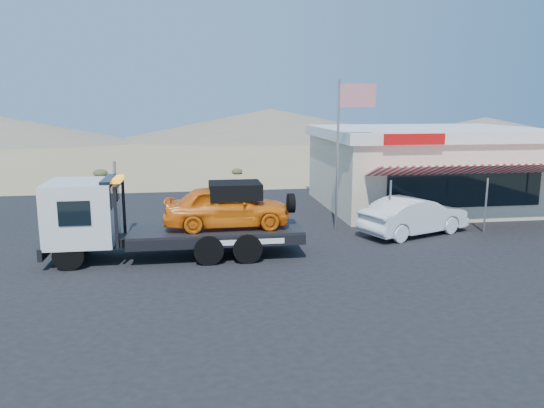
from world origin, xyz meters
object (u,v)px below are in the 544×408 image
at_px(flagpole, 344,138).
at_px(tow_truck, 169,214).
at_px(white_sedan, 414,216).
at_px(jerky_store, 425,167).

bearing_deg(flagpole, tow_truck, -157.72).
distance_m(white_sedan, jerky_store, 6.40).
bearing_deg(white_sedan, flagpole, 45.92).
bearing_deg(tow_truck, white_sedan, 10.18).
height_order(tow_truck, white_sedan, tow_truck).
relative_size(jerky_store, flagpole, 1.73).
relative_size(tow_truck, flagpole, 1.38).
xyz_separation_m(white_sedan, flagpole, (-2.63, 1.08, 3.00)).
height_order(tow_truck, jerky_store, jerky_store).
xyz_separation_m(jerky_store, flagpole, (-5.57, -4.47, 1.77)).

